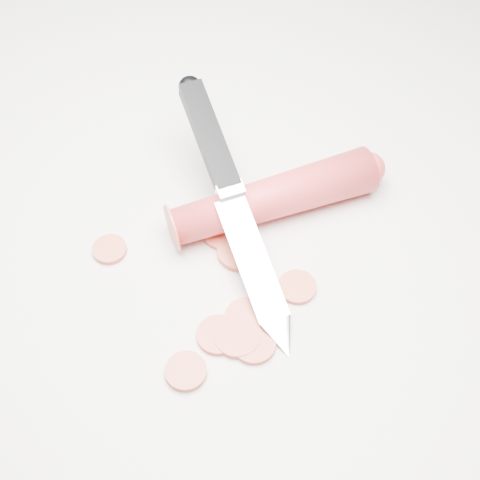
# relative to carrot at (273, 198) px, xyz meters

# --- Properties ---
(ground) EXTENTS (2.40, 2.40, 0.00)m
(ground) POSITION_rel_carrot_xyz_m (-0.03, -0.04, -0.02)
(ground) COLOR silver
(ground) RESTS_ON ground
(carrot) EXTENTS (0.18, 0.14, 0.04)m
(carrot) POSITION_rel_carrot_xyz_m (0.00, 0.00, 0.00)
(carrot) COLOR red
(carrot) RESTS_ON ground
(carrot_slice_0) EXTENTS (0.03, 0.03, 0.01)m
(carrot_slice_0) POSITION_rel_carrot_xyz_m (-0.13, -0.08, -0.02)
(carrot_slice_0) COLOR #CC4E35
(carrot_slice_0) RESTS_ON ground
(carrot_slice_1) EXTENTS (0.04, 0.04, 0.01)m
(carrot_slice_1) POSITION_rel_carrot_xyz_m (-0.00, -0.14, -0.02)
(carrot_slice_1) COLOR #CC4E35
(carrot_slice_1) RESTS_ON ground
(carrot_slice_2) EXTENTS (0.04, 0.04, 0.01)m
(carrot_slice_2) POSITION_rel_carrot_xyz_m (0.00, -0.12, -0.02)
(carrot_slice_2) COLOR #CC4E35
(carrot_slice_2) RESTS_ON ground
(carrot_slice_3) EXTENTS (0.04, 0.04, 0.01)m
(carrot_slice_3) POSITION_rel_carrot_xyz_m (-0.02, -0.14, -0.02)
(carrot_slice_3) COLOR #CC4E35
(carrot_slice_3) RESTS_ON ground
(carrot_slice_4) EXTENTS (0.03, 0.03, 0.01)m
(carrot_slice_4) POSITION_rel_carrot_xyz_m (0.04, -0.08, -0.02)
(carrot_slice_4) COLOR #CC4E35
(carrot_slice_4) RESTS_ON ground
(carrot_slice_5) EXTENTS (0.04, 0.04, 0.01)m
(carrot_slice_5) POSITION_rel_carrot_xyz_m (-0.02, -0.05, -0.02)
(carrot_slice_5) COLOR #CC4E35
(carrot_slice_5) RESTS_ON ground
(carrot_slice_6) EXTENTS (0.03, 0.03, 0.01)m
(carrot_slice_6) POSITION_rel_carrot_xyz_m (-0.04, -0.17, -0.02)
(carrot_slice_6) COLOR #CC4E35
(carrot_slice_6) RESTS_ON ground
(carrot_slice_7) EXTENTS (0.04, 0.04, 0.01)m
(carrot_slice_7) POSITION_rel_carrot_xyz_m (0.01, -0.14, -0.02)
(carrot_slice_7) COLOR #CC4E35
(carrot_slice_7) RESTS_ON ground
(carrot_slice_8) EXTENTS (0.04, 0.04, 0.01)m
(carrot_slice_8) POSITION_rel_carrot_xyz_m (-0.04, -0.04, -0.02)
(carrot_slice_8) COLOR #CC4E35
(carrot_slice_8) RESTS_ON ground
(kitchen_knife) EXTENTS (0.17, 0.24, 0.09)m
(kitchen_knife) POSITION_rel_carrot_xyz_m (-0.03, -0.03, 0.02)
(kitchen_knife) COLOR silver
(kitchen_knife) RESTS_ON ground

